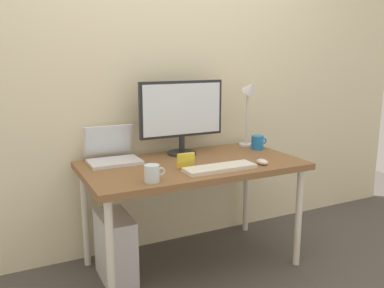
{
  "coord_description": "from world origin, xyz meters",
  "views": [
    {
      "loc": [
        -1.11,
        -2.25,
        1.37
      ],
      "look_at": [
        0.0,
        0.0,
        0.82
      ],
      "focal_mm": 38.27,
      "sensor_mm": 36.0,
      "label": 1
    }
  ],
  "objects_px": {
    "monitor": "(182,113)",
    "photo_frame": "(186,160)",
    "laptop": "(112,153)",
    "glass_cup": "(152,173)",
    "computer_tower": "(115,248)",
    "coffee_mug": "(258,142)",
    "mouse": "(262,162)",
    "desk": "(192,172)",
    "desk_lamp": "(250,98)",
    "keyboard": "(220,168)"
  },
  "relations": [
    {
      "from": "monitor",
      "to": "photo_frame",
      "type": "xyz_separation_m",
      "value": [
        -0.13,
        -0.34,
        -0.24
      ]
    },
    {
      "from": "laptop",
      "to": "glass_cup",
      "type": "relative_size",
      "value": 2.71
    },
    {
      "from": "monitor",
      "to": "glass_cup",
      "type": "xyz_separation_m",
      "value": [
        -0.41,
        -0.5,
        -0.24
      ]
    },
    {
      "from": "computer_tower",
      "to": "photo_frame",
      "type": "bearing_deg",
      "value": -18.73
    },
    {
      "from": "glass_cup",
      "to": "computer_tower",
      "type": "relative_size",
      "value": 0.28
    },
    {
      "from": "coffee_mug",
      "to": "photo_frame",
      "type": "xyz_separation_m",
      "value": [
        -0.68,
        -0.23,
        -0.0
      ]
    },
    {
      "from": "glass_cup",
      "to": "mouse",
      "type": "bearing_deg",
      "value": 2.51
    },
    {
      "from": "desk",
      "to": "coffee_mug",
      "type": "relative_size",
      "value": 10.99
    },
    {
      "from": "desk_lamp",
      "to": "mouse",
      "type": "height_order",
      "value": "desk_lamp"
    },
    {
      "from": "monitor",
      "to": "laptop",
      "type": "bearing_deg",
      "value": 177.56
    },
    {
      "from": "monitor",
      "to": "photo_frame",
      "type": "height_order",
      "value": "monitor"
    },
    {
      "from": "desk",
      "to": "keyboard",
      "type": "relative_size",
      "value": 3.12
    },
    {
      "from": "desk",
      "to": "coffee_mug",
      "type": "height_order",
      "value": "coffee_mug"
    },
    {
      "from": "desk_lamp",
      "to": "monitor",
      "type": "bearing_deg",
      "value": -179.88
    },
    {
      "from": "mouse",
      "to": "photo_frame",
      "type": "distance_m",
      "value": 0.48
    },
    {
      "from": "desk",
      "to": "monitor",
      "type": "relative_size",
      "value": 2.29
    },
    {
      "from": "monitor",
      "to": "computer_tower",
      "type": "relative_size",
      "value": 1.42
    },
    {
      "from": "glass_cup",
      "to": "photo_frame",
      "type": "xyz_separation_m",
      "value": [
        0.28,
        0.17,
        0.0
      ]
    },
    {
      "from": "keyboard",
      "to": "desk",
      "type": "bearing_deg",
      "value": 107.65
    },
    {
      "from": "glass_cup",
      "to": "desk",
      "type": "bearing_deg",
      "value": 35.87
    },
    {
      "from": "monitor",
      "to": "photo_frame",
      "type": "distance_m",
      "value": 0.43
    },
    {
      "from": "photo_frame",
      "to": "keyboard",
      "type": "bearing_deg",
      "value": -37.17
    },
    {
      "from": "monitor",
      "to": "photo_frame",
      "type": "bearing_deg",
      "value": -111.31
    },
    {
      "from": "desk",
      "to": "desk_lamp",
      "type": "bearing_deg",
      "value": 21.85
    },
    {
      "from": "coffee_mug",
      "to": "monitor",
      "type": "bearing_deg",
      "value": 169.39
    },
    {
      "from": "desk",
      "to": "laptop",
      "type": "distance_m",
      "value": 0.53
    },
    {
      "from": "desk_lamp",
      "to": "glass_cup",
      "type": "bearing_deg",
      "value": -152.27
    },
    {
      "from": "laptop",
      "to": "desk_lamp",
      "type": "height_order",
      "value": "desk_lamp"
    },
    {
      "from": "keyboard",
      "to": "mouse",
      "type": "xyz_separation_m",
      "value": [
        0.3,
        -0.01,
        0.01
      ]
    },
    {
      "from": "desk_lamp",
      "to": "photo_frame",
      "type": "distance_m",
      "value": 0.82
    },
    {
      "from": "monitor",
      "to": "computer_tower",
      "type": "height_order",
      "value": "monitor"
    },
    {
      "from": "laptop",
      "to": "glass_cup",
      "type": "xyz_separation_m",
      "value": [
        0.08,
        -0.52,
        -0.01
      ]
    },
    {
      "from": "mouse",
      "to": "photo_frame",
      "type": "xyz_separation_m",
      "value": [
        -0.46,
        0.13,
        0.03
      ]
    },
    {
      "from": "monitor",
      "to": "computer_tower",
      "type": "distance_m",
      "value": 0.97
    },
    {
      "from": "desk",
      "to": "glass_cup",
      "type": "height_order",
      "value": "glass_cup"
    },
    {
      "from": "keyboard",
      "to": "computer_tower",
      "type": "relative_size",
      "value": 1.05
    },
    {
      "from": "mouse",
      "to": "keyboard",
      "type": "bearing_deg",
      "value": 178.29
    },
    {
      "from": "desk",
      "to": "keyboard",
      "type": "xyz_separation_m",
      "value": [
        0.07,
        -0.23,
        0.07
      ]
    },
    {
      "from": "desk",
      "to": "laptop",
      "type": "xyz_separation_m",
      "value": [
        -0.45,
        0.25,
        0.12
      ]
    },
    {
      "from": "monitor",
      "to": "desk_lamp",
      "type": "distance_m",
      "value": 0.55
    },
    {
      "from": "coffee_mug",
      "to": "glass_cup",
      "type": "height_order",
      "value": "coffee_mug"
    },
    {
      "from": "laptop",
      "to": "photo_frame",
      "type": "bearing_deg",
      "value": -45.21
    },
    {
      "from": "keyboard",
      "to": "laptop",
      "type": "bearing_deg",
      "value": 137.13
    },
    {
      "from": "mouse",
      "to": "desk_lamp",
      "type": "bearing_deg",
      "value": 65.56
    },
    {
      "from": "mouse",
      "to": "computer_tower",
      "type": "relative_size",
      "value": 0.21
    },
    {
      "from": "mouse",
      "to": "monitor",
      "type": "bearing_deg",
      "value": 125.42
    },
    {
      "from": "monitor",
      "to": "glass_cup",
      "type": "bearing_deg",
      "value": -129.19
    },
    {
      "from": "laptop",
      "to": "mouse",
      "type": "height_order",
      "value": "laptop"
    },
    {
      "from": "keyboard",
      "to": "photo_frame",
      "type": "relative_size",
      "value": 4.0
    },
    {
      "from": "keyboard",
      "to": "coffee_mug",
      "type": "bearing_deg",
      "value": 34.38
    }
  ]
}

